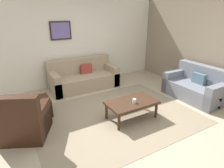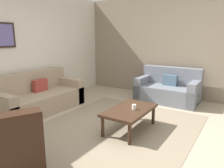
% 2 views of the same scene
% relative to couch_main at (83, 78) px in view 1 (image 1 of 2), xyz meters
% --- Properties ---
extents(ground_plane, '(8.00, 8.00, 0.00)m').
position_rel_couch_main_xyz_m(ground_plane, '(-0.07, -2.09, -0.30)').
color(ground_plane, tan).
extents(rear_partition, '(6.00, 0.12, 2.80)m').
position_rel_couch_main_xyz_m(rear_partition, '(-0.07, 0.51, 1.10)').
color(rear_partition, silver).
rests_on(rear_partition, ground_plane).
extents(stone_feature_panel, '(0.12, 5.20, 2.80)m').
position_rel_couch_main_xyz_m(stone_feature_panel, '(2.93, -2.09, 1.10)').
color(stone_feature_panel, gray).
rests_on(stone_feature_panel, ground_plane).
extents(area_rug, '(3.56, 2.73, 0.01)m').
position_rel_couch_main_xyz_m(area_rug, '(-0.07, -2.09, -0.29)').
color(area_rug, gray).
rests_on(area_rug, ground_plane).
extents(couch_main, '(2.04, 0.93, 0.88)m').
position_rel_couch_main_xyz_m(couch_main, '(0.00, 0.00, 0.00)').
color(couch_main, gray).
rests_on(couch_main, ground_plane).
extents(couch_loveseat, '(0.88, 1.57, 0.88)m').
position_rel_couch_main_xyz_m(couch_loveseat, '(2.38, -2.33, 0.00)').
color(couch_loveseat, slate).
rests_on(couch_loveseat, ground_plane).
extents(armchair_leather, '(1.07, 1.07, 0.95)m').
position_rel_couch_main_xyz_m(armchair_leather, '(-1.95, -1.89, 0.01)').
color(armchair_leather, black).
rests_on(armchair_leather, ground_plane).
extents(ottoman, '(0.56, 0.56, 0.40)m').
position_rel_couch_main_xyz_m(ottoman, '(-1.58, -1.14, -0.10)').
color(ottoman, black).
rests_on(ottoman, ground_plane).
extents(coffee_table, '(1.10, 0.64, 0.41)m').
position_rel_couch_main_xyz_m(coffee_table, '(0.20, -2.33, 0.06)').
color(coffee_table, '#382316').
rests_on(coffee_table, ground_plane).
extents(cup, '(0.07, 0.07, 0.09)m').
position_rel_couch_main_xyz_m(cup, '(0.21, -2.41, 0.16)').
color(cup, white).
rests_on(cup, coffee_table).
extents(framed_artwork, '(0.62, 0.04, 0.53)m').
position_rel_couch_main_xyz_m(framed_artwork, '(-0.44, 0.43, 1.42)').
color(framed_artwork, black).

